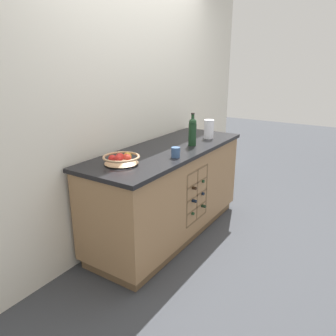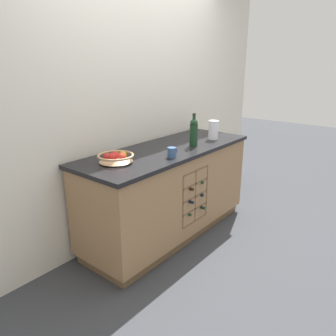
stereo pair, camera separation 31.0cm
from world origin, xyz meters
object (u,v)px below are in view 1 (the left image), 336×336
Objects in this scene: white_pitcher at (209,129)px; standing_wine_bottle at (192,131)px; fruit_bowl at (121,159)px; ceramic_mug at (176,152)px.

standing_wine_bottle is (-0.37, -0.00, 0.04)m from white_pitcher.
fruit_bowl is 0.47m from ceramic_mug.
ceramic_mug is 0.45m from standing_wine_bottle.
fruit_bowl is at bearing 171.78° from white_pitcher.
ceramic_mug is (0.40, -0.26, 0.00)m from fruit_bowl.
fruit_bowl is at bearing 167.91° from standing_wine_bottle.
white_pitcher is 1.76× the size of ceramic_mug.
white_pitcher is 0.62× the size of standing_wine_bottle.
white_pitcher is at bearing 0.73° from standing_wine_bottle.
white_pitcher is at bearing -8.22° from fruit_bowl.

